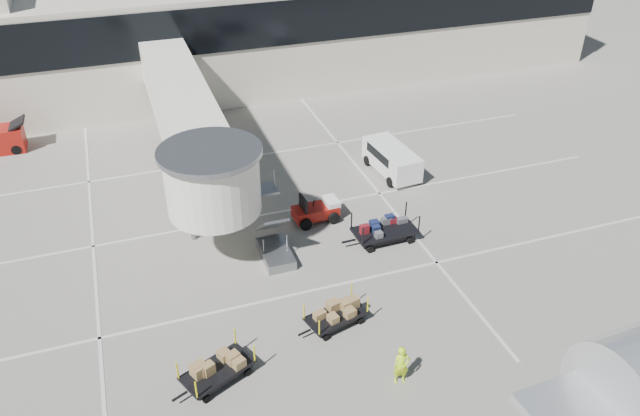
{
  "coord_description": "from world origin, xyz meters",
  "views": [
    {
      "loc": [
        -7.5,
        -19.28,
        18.81
      ],
      "look_at": [
        1.17,
        5.68,
        2.0
      ],
      "focal_mm": 35.0,
      "sensor_mm": 36.0,
      "label": 1
    }
  ],
  "objects_px": {
    "box_cart_near": "(337,315)",
    "ground_worker": "(401,365)",
    "baggage_tug": "(317,211)",
    "box_cart_far": "(219,369)",
    "minivan": "(391,157)",
    "suitcase_cart": "(382,231)"
  },
  "relations": [
    {
      "from": "box_cart_near",
      "to": "ground_worker",
      "type": "relative_size",
      "value": 1.89
    },
    {
      "from": "minivan",
      "to": "box_cart_far",
      "type": "bearing_deg",
      "value": -140.11
    },
    {
      "from": "baggage_tug",
      "to": "suitcase_cart",
      "type": "height_order",
      "value": "baggage_tug"
    },
    {
      "from": "box_cart_near",
      "to": "box_cart_far",
      "type": "relative_size",
      "value": 0.95
    },
    {
      "from": "ground_worker",
      "to": "minivan",
      "type": "relative_size",
      "value": 0.38
    },
    {
      "from": "suitcase_cart",
      "to": "box_cart_far",
      "type": "bearing_deg",
      "value": -147.8
    },
    {
      "from": "ground_worker",
      "to": "minivan",
      "type": "xyz_separation_m",
      "value": [
        6.65,
        15.5,
        0.14
      ]
    },
    {
      "from": "box_cart_far",
      "to": "minivan",
      "type": "height_order",
      "value": "minivan"
    },
    {
      "from": "baggage_tug",
      "to": "box_cart_far",
      "type": "relative_size",
      "value": 0.73
    },
    {
      "from": "minivan",
      "to": "baggage_tug",
      "type": "bearing_deg",
      "value": -153.7
    },
    {
      "from": "baggage_tug",
      "to": "box_cart_far",
      "type": "xyz_separation_m",
      "value": [
        -7.24,
        -9.44,
        -0.05
      ]
    },
    {
      "from": "baggage_tug",
      "to": "minivan",
      "type": "bearing_deg",
      "value": 28.32
    },
    {
      "from": "box_cart_near",
      "to": "ground_worker",
      "type": "distance_m",
      "value": 4.04
    },
    {
      "from": "baggage_tug",
      "to": "ground_worker",
      "type": "relative_size",
      "value": 1.45
    },
    {
      "from": "suitcase_cart",
      "to": "box_cart_near",
      "type": "height_order",
      "value": "suitcase_cart"
    },
    {
      "from": "box_cart_near",
      "to": "minivan",
      "type": "bearing_deg",
      "value": 41.49
    },
    {
      "from": "suitcase_cart",
      "to": "box_cart_near",
      "type": "distance_m",
      "value": 6.75
    },
    {
      "from": "baggage_tug",
      "to": "box_cart_far",
      "type": "bearing_deg",
      "value": -130.11
    },
    {
      "from": "box_cart_near",
      "to": "box_cart_far",
      "type": "distance_m",
      "value": 5.59
    },
    {
      "from": "minivan",
      "to": "ground_worker",
      "type": "bearing_deg",
      "value": -117.89
    },
    {
      "from": "ground_worker",
      "to": "minivan",
      "type": "height_order",
      "value": "ground_worker"
    },
    {
      "from": "suitcase_cart",
      "to": "box_cart_far",
      "type": "height_order",
      "value": "suitcase_cart"
    }
  ]
}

